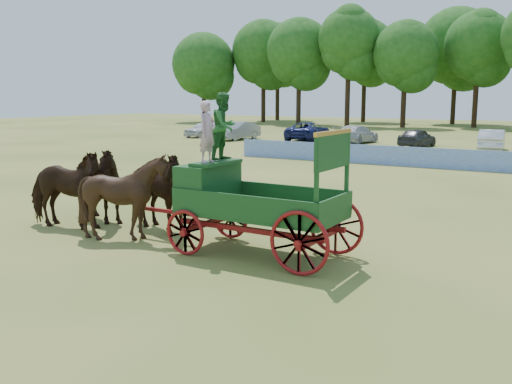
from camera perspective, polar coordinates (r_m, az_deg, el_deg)
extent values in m
plane|color=#A4944A|center=(13.44, 8.10, -6.57)|extent=(160.00, 160.00, 0.00)
imported|color=#321D0E|center=(16.86, -18.65, 0.27)|extent=(2.88, 1.76, 2.26)
imported|color=#321D0E|center=(17.57, -15.91, 0.77)|extent=(2.87, 1.76, 2.26)
imported|color=#321D0E|center=(15.12, -12.76, -0.49)|extent=(2.46, 2.30, 2.27)
imported|color=#321D0E|center=(15.91, -10.02, 0.10)|extent=(2.89, 1.83, 2.26)
cube|color=maroon|center=(14.24, -4.74, -3.09)|extent=(0.12, 2.00, 0.12)
cube|color=maroon|center=(12.75, 6.28, -4.62)|extent=(0.12, 2.00, 0.12)
cube|color=maroon|center=(12.94, -0.79, -3.80)|extent=(3.80, 0.10, 0.12)
cube|color=maroon|center=(13.87, 1.63, -2.89)|extent=(3.80, 0.10, 0.12)
cube|color=maroon|center=(14.74, -7.58, -2.10)|extent=(2.80, 0.09, 0.09)
cube|color=#194B22|center=(13.34, 0.46, -2.16)|extent=(3.80, 1.80, 0.10)
cube|color=#194B22|center=(12.55, -1.59, -1.52)|extent=(3.80, 0.06, 0.55)
cube|color=#194B22|center=(14.03, 2.31, -0.33)|extent=(3.80, 0.06, 0.55)
cube|color=#194B22|center=(12.44, 7.92, -1.71)|extent=(0.06, 1.80, 0.55)
cube|color=#194B22|center=(14.06, -4.79, 0.69)|extent=(0.85, 1.70, 1.05)
cube|color=#194B22|center=(13.84, -3.98, 2.94)|extent=(0.55, 1.50, 0.08)
cube|color=#194B22|center=(14.31, -6.01, 0.02)|extent=(0.10, 1.60, 0.65)
cube|color=#194B22|center=(14.26, -5.41, -1.23)|extent=(0.55, 1.60, 0.06)
cube|color=#194B22|center=(11.64, 6.07, 0.80)|extent=(0.08, 0.08, 1.80)
cube|color=#194B22|center=(13.09, 9.06, 1.71)|extent=(0.08, 0.08, 1.80)
cube|color=#194B22|center=(12.29, 7.72, 4.05)|extent=(0.07, 1.75, 0.75)
cube|color=gold|center=(12.26, 7.76, 5.91)|extent=(0.08, 1.80, 0.09)
cube|color=gold|center=(12.31, 7.54, 4.06)|extent=(0.02, 1.30, 0.12)
torus|color=maroon|center=(13.51, -7.10, -4.04)|extent=(1.09, 0.09, 1.09)
torus|color=maroon|center=(15.01, -2.60, -2.60)|extent=(1.09, 0.09, 1.09)
torus|color=maroon|center=(11.89, 4.34, -5.14)|extent=(1.39, 0.09, 1.39)
torus|color=maroon|center=(13.57, 7.99, -3.35)|extent=(1.39, 0.09, 1.39)
imported|color=#C597A7|center=(13.48, -4.88, 6.01)|extent=(0.35, 0.53, 1.44)
imported|color=#256326|center=(14.05, -3.20, 6.58)|extent=(0.62, 0.80, 1.64)
cube|color=#2240B9|center=(30.66, 19.82, 3.07)|extent=(26.00, 0.08, 1.05)
imported|color=silver|center=(52.22, -5.24, 6.27)|extent=(2.08, 4.26, 1.40)
imported|color=gray|center=(48.71, -1.82, 6.13)|extent=(1.97, 4.71, 1.51)
imported|color=navy|center=(47.99, 5.24, 6.06)|extent=(3.26, 5.83, 1.54)
imported|color=silver|center=(45.85, 10.01, 5.72)|extent=(2.38, 5.05, 1.42)
imported|color=#333338|center=(43.37, 15.82, 5.24)|extent=(2.13, 4.17, 1.36)
imported|color=silver|center=(41.78, 22.51, 4.80)|extent=(2.04, 4.61, 1.47)
cylinder|color=#382314|center=(82.50, -5.22, 8.53)|extent=(0.60, 0.60, 4.39)
sphere|color=#174A13|center=(82.61, -5.28, 12.63)|extent=(8.81, 8.81, 8.81)
cylinder|color=#382314|center=(81.66, 0.74, 8.88)|extent=(0.60, 0.60, 5.32)
sphere|color=#174A13|center=(81.88, 0.75, 13.88)|extent=(8.77, 8.77, 8.77)
cylinder|color=#382314|center=(75.06, 4.27, 8.71)|extent=(0.60, 0.60, 5.09)
sphere|color=#174A13|center=(75.26, 4.34, 13.92)|extent=(8.34, 8.34, 8.34)
cylinder|color=#382314|center=(71.24, 9.12, 8.79)|extent=(0.60, 0.60, 5.65)
sphere|color=#174A13|center=(71.54, 9.29, 14.87)|extent=(7.43, 7.43, 7.43)
cylinder|color=#382314|center=(69.77, 14.51, 8.18)|extent=(0.60, 0.60, 4.66)
sphere|color=#174A13|center=(69.93, 14.73, 13.31)|extent=(7.50, 7.50, 7.50)
cylinder|color=#382314|center=(72.04, 21.05, 8.09)|extent=(0.60, 0.60, 5.18)
sphere|color=#174A13|center=(72.26, 21.39, 13.60)|extent=(7.68, 7.68, 7.68)
cylinder|color=#382314|center=(88.26, 2.15, 9.01)|extent=(0.60, 0.60, 5.54)
sphere|color=#174A13|center=(88.49, 2.18, 13.82)|extent=(8.35, 8.35, 8.35)
cylinder|color=#382314|center=(82.93, 10.71, 8.79)|extent=(0.60, 0.60, 5.48)
sphere|color=#174A13|center=(83.17, 10.87, 13.86)|extent=(8.34, 8.34, 8.34)
cylinder|color=#382314|center=(80.12, 19.13, 8.40)|extent=(0.60, 0.60, 5.46)
sphere|color=#174A13|center=(80.36, 19.43, 13.63)|extent=(9.91, 9.91, 9.91)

